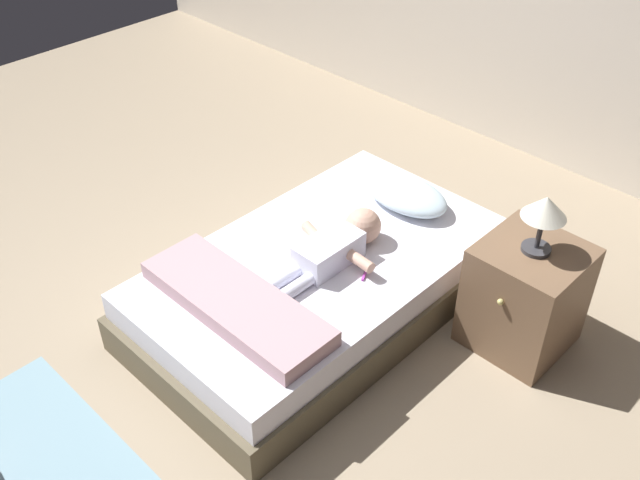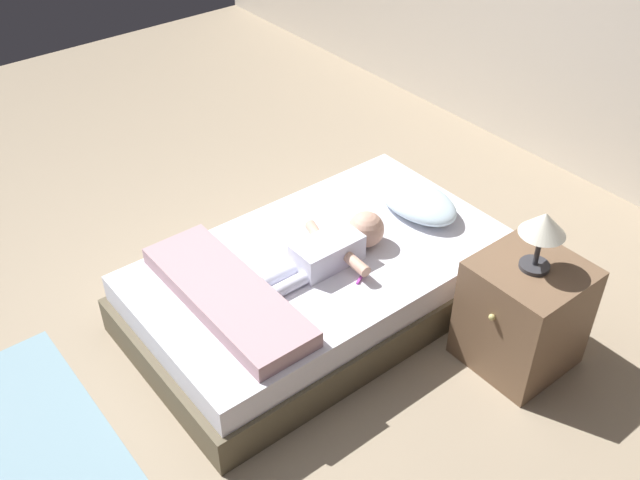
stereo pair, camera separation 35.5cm
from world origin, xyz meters
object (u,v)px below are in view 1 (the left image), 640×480
(pillow, at_px, (406,194))
(nightstand, at_px, (525,296))
(bed, at_px, (320,283))
(baby, at_px, (339,244))
(lamp, at_px, (545,211))
(toothbrush, at_px, (366,271))

(pillow, distance_m, nightstand, 0.87)
(nightstand, bearing_deg, bed, -148.77)
(bed, height_order, pillow, pillow)
(baby, bearing_deg, pillow, 94.70)
(bed, bearing_deg, lamp, 31.23)
(pillow, distance_m, baby, 0.59)
(bed, xyz_separation_m, baby, (0.07, 0.06, 0.25))
(lamp, bearing_deg, pillow, 171.46)
(nightstand, xyz_separation_m, lamp, (-0.00, 0.00, 0.50))
(baby, bearing_deg, toothbrush, 1.34)
(toothbrush, bearing_deg, baby, -178.66)
(bed, distance_m, baby, 0.27)
(pillow, relative_size, lamp, 1.73)
(bed, distance_m, toothbrush, 0.32)
(bed, xyz_separation_m, toothbrush, (0.25, 0.07, 0.19))
(bed, bearing_deg, toothbrush, 14.86)
(nightstand, bearing_deg, lamp, 90.00)
(bed, height_order, lamp, lamp)
(pillow, xyz_separation_m, toothbrush, (0.23, -0.59, -0.06))
(toothbrush, relative_size, lamp, 0.43)
(bed, height_order, baby, baby)
(bed, relative_size, toothbrush, 15.41)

